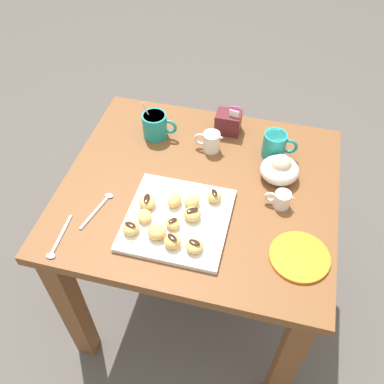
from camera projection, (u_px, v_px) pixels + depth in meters
name	position (u px, v px, depth m)	size (l,w,h in m)	color
ground_plane	(197.00, 296.00, 1.95)	(8.00, 8.00, 0.00)	#514C47
dining_table	(199.00, 215.00, 1.50)	(0.89, 0.79, 0.75)	brown
pastry_plate_square	(177.00, 220.00, 1.29)	(0.31, 0.31, 0.02)	silver
coffee_mug_teal_left	(155.00, 125.00, 1.52)	(0.13, 0.09, 0.14)	teal
coffee_mug_teal_right	(275.00, 144.00, 1.45)	(0.12, 0.08, 0.09)	teal
cream_pitcher_white	(212.00, 141.00, 1.48)	(0.10, 0.06, 0.07)	silver
sugar_caddy	(228.00, 122.00, 1.55)	(0.09, 0.07, 0.11)	#561E23
ice_cream_bowl	(280.00, 169.00, 1.39)	(0.13, 0.13, 0.10)	silver
chocolate_sauce_pitcher	(282.00, 199.00, 1.31)	(0.09, 0.05, 0.06)	silver
saucer_orange_left	(299.00, 257.00, 1.21)	(0.17, 0.17, 0.01)	orange
loose_spoon_near_saucer	(58.00, 242.00, 1.24)	(0.03, 0.16, 0.01)	silver
loose_spoon_by_plate	(100.00, 206.00, 1.33)	(0.05, 0.16, 0.01)	silver
beignet_0	(172.00, 241.00, 1.21)	(0.05, 0.05, 0.04)	#E5B260
chocolate_drizzle_0	(172.00, 237.00, 1.19)	(0.03, 0.02, 0.01)	black
beignet_1	(192.00, 214.00, 1.27)	(0.05, 0.05, 0.04)	#E5B260
chocolate_drizzle_1	(192.00, 210.00, 1.26)	(0.04, 0.02, 0.01)	black
beignet_2	(174.00, 200.00, 1.31)	(0.05, 0.04, 0.04)	#E5B260
beignet_3	(214.00, 197.00, 1.32)	(0.04, 0.04, 0.03)	#E5B260
chocolate_drizzle_3	(214.00, 193.00, 1.30)	(0.03, 0.02, 0.01)	black
beignet_4	(144.00, 216.00, 1.27)	(0.05, 0.04, 0.03)	#E5B260
beignet_5	(173.00, 224.00, 1.25)	(0.04, 0.04, 0.03)	#E5B260
chocolate_drizzle_5	(173.00, 220.00, 1.24)	(0.03, 0.02, 0.01)	black
beignet_6	(131.00, 228.00, 1.24)	(0.05, 0.05, 0.03)	#E5B260
chocolate_drizzle_6	(130.00, 225.00, 1.22)	(0.03, 0.02, 0.01)	black
beignet_7	(192.00, 202.00, 1.30)	(0.04, 0.05, 0.03)	#E5B260
beignet_8	(194.00, 246.00, 1.20)	(0.05, 0.05, 0.03)	#E5B260
chocolate_drizzle_8	(195.00, 243.00, 1.18)	(0.03, 0.02, 0.01)	black
beignet_9	(147.00, 202.00, 1.30)	(0.06, 0.05, 0.03)	#E5B260
chocolate_drizzle_9	(147.00, 198.00, 1.29)	(0.04, 0.02, 0.01)	black
beignet_10	(157.00, 232.00, 1.23)	(0.05, 0.06, 0.04)	#E5B260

